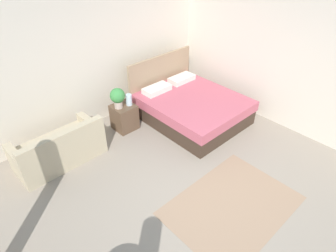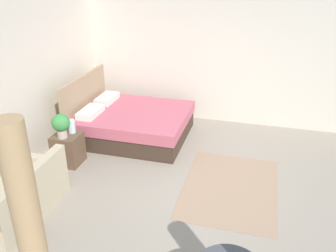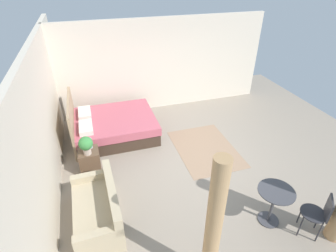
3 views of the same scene
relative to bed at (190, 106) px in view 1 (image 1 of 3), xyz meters
name	(u,v)px [view 1 (image 1 of 3)]	position (x,y,z in m)	size (l,w,h in m)	color
ground_plane	(203,204)	(-1.62, -1.84, -0.31)	(8.87, 9.46, 0.02)	gray
wall_back	(84,61)	(-1.62, 1.39, 1.09)	(8.87, 0.12, 2.78)	beige
wall_right	(314,69)	(1.32, -1.84, 1.09)	(0.12, 6.46, 2.78)	beige
area_rug	(232,205)	(-1.32, -2.16, -0.30)	(2.01, 1.44, 0.01)	#93755B
bed	(190,106)	(0.00, 0.00, 0.00)	(1.81, 2.14, 1.19)	#38281E
couch	(60,149)	(-2.77, 0.60, -0.03)	(1.55, 0.81, 0.77)	tan
nightstand	(124,117)	(-1.30, 0.67, -0.03)	(0.45, 0.45, 0.55)	brown
potted_plant	(118,97)	(-1.40, 0.68, 0.49)	(0.30, 0.30, 0.42)	tan
vase	(129,100)	(-1.18, 0.62, 0.36)	(0.13, 0.13, 0.23)	silver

